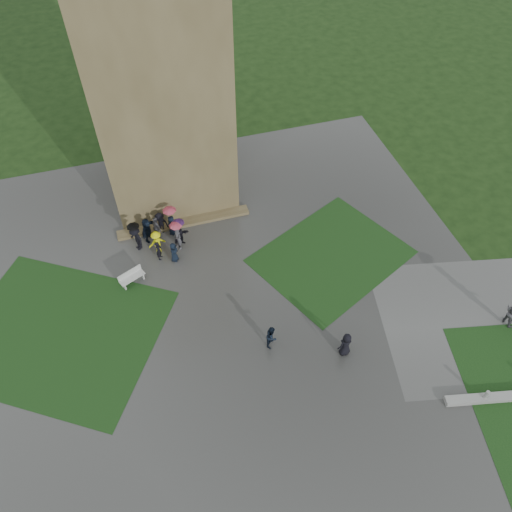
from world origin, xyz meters
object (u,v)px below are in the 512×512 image
object	(u,v)px
tower	(154,68)
bench	(132,277)
pedestrian_near	(346,344)
pedestrian_mid	(272,336)

from	to	relation	value
tower	bench	distance (m)	12.64
tower	bench	xyz separation A→B (m)	(-4.01, -8.45, -8.50)
bench	pedestrian_near	xyz separation A→B (m)	(10.50, -8.26, 0.38)
pedestrian_near	pedestrian_mid	bearing A→B (deg)	-38.36
tower	pedestrian_mid	world-z (taller)	tower
pedestrian_mid	bench	bearing A→B (deg)	80.25
bench	pedestrian_near	bearing A→B (deg)	-62.76
tower	bench	bearing A→B (deg)	-115.36
pedestrian_mid	pedestrian_near	xyz separation A→B (m)	(3.64, -1.67, 0.07)
tower	pedestrian_near	size ratio (longest dim) A/B	10.55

